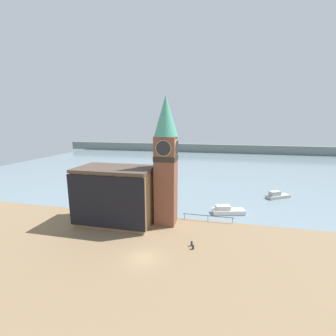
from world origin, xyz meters
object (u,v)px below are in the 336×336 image
pier_building (116,195)px  boat_near (227,211)px  mooring_bollard_far (193,247)px  boat_far (277,196)px  clock_tower (166,158)px  mooring_bollard_near (192,243)px

pier_building → boat_near: 22.17m
pier_building → mooring_bollard_far: (14.80, -6.14, -4.75)m
pier_building → boat_far: pier_building is taller
pier_building → mooring_bollard_far: 16.71m
clock_tower → boat_near: clock_tower is taller
boat_far → mooring_bollard_near: boat_far is taller
clock_tower → pier_building: size_ratio=1.66×
boat_far → pier_building: bearing=-178.1°
mooring_bollard_near → boat_near: bearing=67.7°
pier_building → boat_near: size_ratio=2.02×
mooring_bollard_far → clock_tower: bearing=126.6°
boat_far → mooring_bollard_far: 32.03m
boat_far → mooring_bollard_far: bearing=-153.8°
clock_tower → boat_near: (11.08, 6.61, -11.33)m
boat_near → boat_far: bearing=32.3°
boat_far → mooring_bollard_far: size_ratio=8.39×
clock_tower → mooring_bollard_far: clock_tower is taller
clock_tower → mooring_bollard_near: (5.51, -6.95, -11.55)m
boat_near → mooring_bollard_far: bearing=-123.6°
boat_near → boat_far: (12.11, 12.47, -0.01)m
boat_near → mooring_bollard_near: (-5.57, -13.56, -0.23)m
pier_building → boat_far: size_ratio=2.24×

